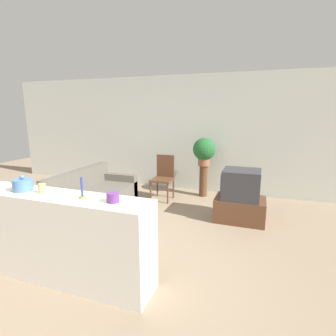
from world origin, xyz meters
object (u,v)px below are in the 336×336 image
object	(u,v)px
decorative_bowl	(23,185)
potted_plant	(204,150)
couch	(93,197)
television	(241,184)
wooden_chair	(164,175)

from	to	relation	value
decorative_bowl	potted_plant	bearing A→B (deg)	68.76
couch	decorative_bowl	size ratio (longest dim) A/B	8.25
couch	potted_plant	world-z (taller)	potted_plant
television	wooden_chair	xyz separation A→B (m)	(-1.65, 0.66, -0.13)
television	wooden_chair	world-z (taller)	wooden_chair
couch	wooden_chair	xyz separation A→B (m)	(1.02, 1.13, 0.26)
potted_plant	decorative_bowl	size ratio (longest dim) A/B	2.82
potted_plant	decorative_bowl	bearing A→B (deg)	-111.24
wooden_chair	decorative_bowl	size ratio (longest dim) A/B	4.40
television	wooden_chair	distance (m)	1.79
couch	wooden_chair	size ratio (longest dim) A/B	1.88
couch	potted_plant	distance (m)	2.52
wooden_chair	decorative_bowl	xyz separation A→B (m)	(-0.58, -3.00, 0.53)
couch	wooden_chair	world-z (taller)	wooden_chair
potted_plant	television	bearing A→B (deg)	-52.17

